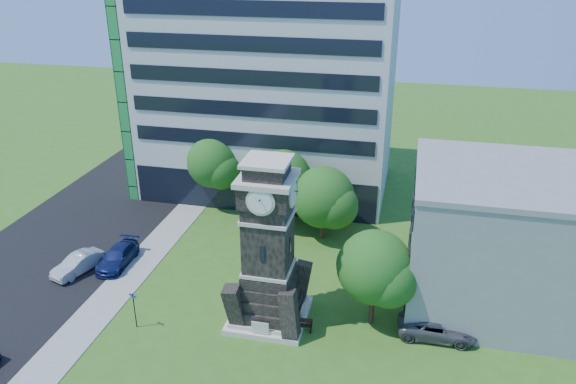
% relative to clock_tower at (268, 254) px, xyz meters
% --- Properties ---
extents(ground, '(160.00, 160.00, 0.00)m').
position_rel_clock_tower_xyz_m(ground, '(-3.00, -2.00, -5.28)').
color(ground, '#37611B').
rests_on(ground, ground).
extents(sidewalk, '(3.00, 70.00, 0.06)m').
position_rel_clock_tower_xyz_m(sidewalk, '(-12.50, 3.00, -5.25)').
color(sidewalk, gray).
rests_on(sidewalk, ground).
extents(street, '(14.00, 80.00, 0.02)m').
position_rel_clock_tower_xyz_m(street, '(-21.00, 3.00, -5.27)').
color(street, black).
rests_on(street, ground).
extents(clock_tower, '(5.40, 5.40, 12.22)m').
position_rel_clock_tower_xyz_m(clock_tower, '(0.00, 0.00, 0.00)').
color(clock_tower, beige).
rests_on(clock_tower, ground).
extents(office_tall, '(26.20, 15.11, 28.60)m').
position_rel_clock_tower_xyz_m(office_tall, '(-6.20, 23.84, 8.94)').
color(office_tall, silver).
rests_on(office_tall, ground).
extents(office_low, '(15.20, 12.20, 10.40)m').
position_rel_clock_tower_xyz_m(office_low, '(16.97, 6.00, -0.07)').
color(office_low, gray).
rests_on(office_low, ground).
extents(car_street_mid, '(3.01, 4.85, 1.51)m').
position_rel_clock_tower_xyz_m(car_street_mid, '(-16.84, 2.47, -4.53)').
color(car_street_mid, '#AEB0B6').
rests_on(car_street_mid, ground).
extents(car_street_north, '(2.23, 5.19, 1.49)m').
position_rel_clock_tower_xyz_m(car_street_north, '(-14.24, 4.24, -4.54)').
color(car_street_north, '#121D4F').
rests_on(car_street_north, ground).
extents(car_east_lot, '(5.38, 2.53, 1.49)m').
position_rel_clock_tower_xyz_m(car_east_lot, '(11.74, 0.49, -4.54)').
color(car_east_lot, '#515257').
rests_on(car_east_lot, ground).
extents(park_bench, '(1.75, 0.47, 0.90)m').
position_rel_clock_tower_xyz_m(park_bench, '(2.42, -0.88, -4.80)').
color(park_bench, black).
rests_on(park_bench, ground).
extents(street_sign, '(0.67, 0.07, 2.80)m').
position_rel_clock_tower_xyz_m(street_sign, '(-8.85, -3.16, -3.53)').
color(street_sign, black).
rests_on(street_sign, ground).
extents(tree_nw, '(5.69, 5.17, 7.48)m').
position_rel_clock_tower_xyz_m(tree_nw, '(-10.04, 16.77, -0.59)').
color(tree_nw, '#332114').
rests_on(tree_nw, ground).
extents(tree_nc, '(5.94, 5.40, 7.69)m').
position_rel_clock_tower_xyz_m(tree_nc, '(-2.26, 13.93, -0.50)').
color(tree_nc, '#332114').
rests_on(tree_nc, ground).
extents(tree_ne, '(6.13, 5.58, 6.88)m').
position_rel_clock_tower_xyz_m(tree_ne, '(1.78, 12.71, -1.36)').
color(tree_ne, '#332114').
rests_on(tree_ne, ground).
extents(tree_east, '(5.72, 5.20, 7.17)m').
position_rel_clock_tower_xyz_m(tree_east, '(7.26, 1.11, -0.90)').
color(tree_east, '#332114').
rests_on(tree_east, ground).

